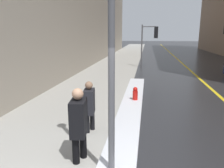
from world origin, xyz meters
name	(u,v)px	position (x,y,z in m)	size (l,w,h in m)	color
sidewalk_slab	(114,66)	(-2.00, 15.00, 0.01)	(4.00, 80.00, 0.01)	#9E9B93
road_centre_stripe	(188,68)	(4.00, 15.00, 0.00)	(0.16, 80.00, 0.00)	gold
snow_bank_curb	(131,108)	(0.23, 4.39, 0.09)	(0.77, 9.70, 0.19)	silver
lamp_post	(111,6)	(0.15, 0.53, 3.17)	(0.28, 0.28, 5.34)	#515156
traffic_light_near	(151,37)	(0.98, 14.92, 2.45)	(1.31, 0.33, 3.41)	#515156
pedestrian_in_glasses	(79,122)	(-0.63, 1.00, 0.91)	(0.38, 0.57, 1.64)	black
pedestrian_with_shoulder_bag	(89,104)	(-0.79, 2.48, 0.81)	(0.34, 0.70, 1.46)	black
fire_hydrant	(135,96)	(0.34, 5.11, 0.35)	(0.20, 0.20, 0.70)	red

